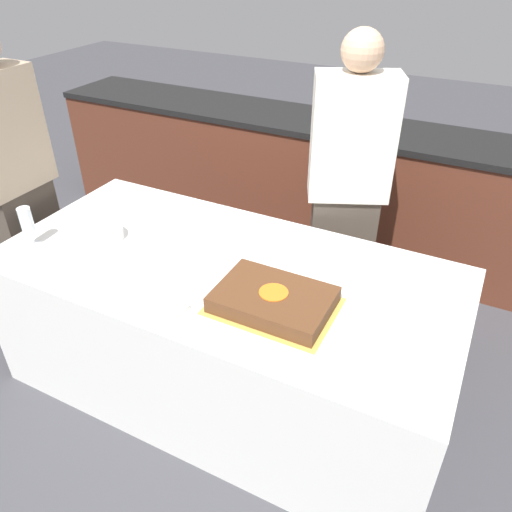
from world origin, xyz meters
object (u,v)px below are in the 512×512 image
(plate_stack, at_px, (103,233))
(cake, at_px, (273,300))
(person_cutting_cake, at_px, (346,194))
(person_seated_left, at_px, (16,185))
(wine_glass, at_px, (26,221))

(plate_stack, bearing_deg, cake, -5.80)
(plate_stack, relative_size, person_cutting_cake, 0.12)
(plate_stack, xyz_separation_m, person_cutting_cake, (0.95, 0.78, 0.08))
(plate_stack, relative_size, person_seated_left, 0.12)
(cake, height_order, person_seated_left, person_seated_left)
(plate_stack, distance_m, person_cutting_cake, 1.24)
(plate_stack, distance_m, person_seated_left, 0.64)
(cake, relative_size, wine_glass, 2.53)
(person_cutting_cake, xyz_separation_m, person_seated_left, (-1.58, -0.72, 0.02))
(person_cutting_cake, bearing_deg, person_seated_left, 0.66)
(person_cutting_cake, height_order, person_seated_left, person_seated_left)
(wine_glass, xyz_separation_m, person_seated_left, (-0.36, 0.26, -0.00))
(cake, height_order, person_cutting_cake, person_cutting_cake)
(cake, xyz_separation_m, person_cutting_cake, (-0.00, 0.88, 0.07))
(wine_glass, bearing_deg, plate_stack, 36.37)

